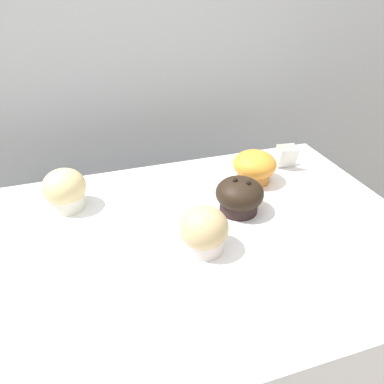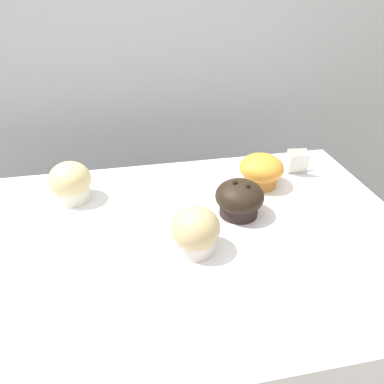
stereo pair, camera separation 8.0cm
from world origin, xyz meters
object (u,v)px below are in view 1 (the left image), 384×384
Objects in this scene: muffin_front_center at (254,167)px; muffin_back_left at (239,196)px; muffin_back_right at (204,231)px; muffin_front_left at (65,190)px.

muffin_front_center is 0.14m from muffin_back_left.
muffin_back_right is 0.98× the size of muffin_front_left.
muffin_back_left is 1.13× the size of muffin_back_right.
muffin_back_right is at bearing -134.61° from muffin_front_center.
muffin_back_right reaches higher than muffin_back_left.
muffin_back_left is at bearing 40.08° from muffin_back_right.
muffin_back_left reaches higher than muffin_front_center.
muffin_front_left is at bearing 177.28° from muffin_front_center.
muffin_front_center is at bearing 45.39° from muffin_back_right.
muffin_back_right is 0.33m from muffin_front_left.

